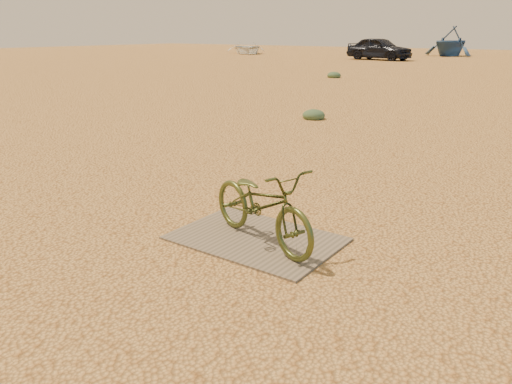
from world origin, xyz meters
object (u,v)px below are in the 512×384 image
Objects in this scene: bicycle at (262,204)px; boat_near_left at (247,48)px; plywood_board at (256,238)px; boat_far_left at (451,41)px; car at (379,48)px.

bicycle is 43.85m from boat_near_left.
boat_near_left reaches higher than bicycle.
boat_far_left reaches higher than plywood_board.
bicycle is 42.72m from boat_far_left.
car is at bearing -92.69° from boat_far_left.
plywood_board is at bearing 80.76° from bicycle.
boat_far_left is at bearing 102.81° from plywood_board.
car is at bearing 110.38° from plywood_board.
boat_far_left is at bearing -18.36° from boat_near_left.
bicycle reaches higher than plywood_board.
boat_near_left is (-26.15, 35.05, 0.52)m from plywood_board.
bicycle is at bearing -150.48° from car.
boat_near_left is (-14.07, 2.53, -0.29)m from car.
plywood_board is 0.36× the size of boat_far_left.
car reaches higher than boat_near_left.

